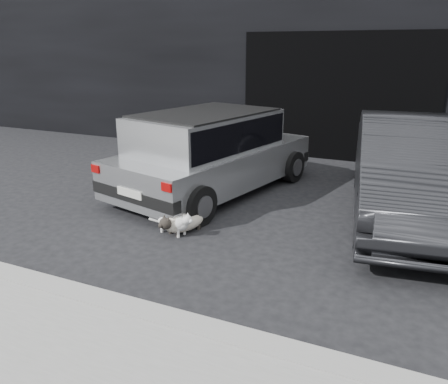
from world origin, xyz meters
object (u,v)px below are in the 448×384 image
at_px(cat_white, 175,222).
at_px(cat_siamese, 181,223).
at_px(silver_hatchback, 210,149).
at_px(second_car, 413,170).

bearing_deg(cat_white, cat_siamese, 154.91).
relative_size(cat_siamese, cat_white, 1.20).
relative_size(silver_hatchback, second_car, 0.92).
height_order(silver_hatchback, cat_white, silver_hatchback).
height_order(cat_siamese, cat_white, cat_white).
bearing_deg(silver_hatchback, cat_white, -65.44).
bearing_deg(cat_white, second_car, 135.73).
height_order(silver_hatchback, cat_siamese, silver_hatchback).
xyz_separation_m(silver_hatchback, cat_siamese, (0.39, -1.68, -0.59)).
xyz_separation_m(second_car, cat_siamese, (-2.65, -1.78, -0.56)).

